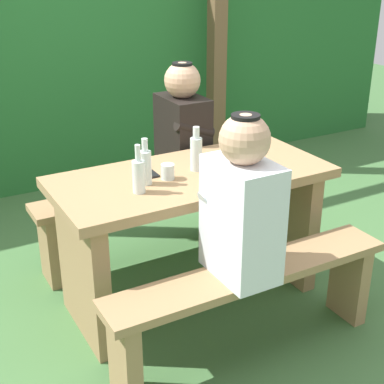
{
  "coord_description": "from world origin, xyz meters",
  "views": [
    {
      "loc": [
        -1.29,
        -2.29,
        1.77
      ],
      "look_at": [
        0.0,
        0.0,
        0.63
      ],
      "focal_mm": 52.8,
      "sensor_mm": 36.0,
      "label": 1
    }
  ],
  "objects_px": {
    "drinking_glass": "(168,172)",
    "cell_phone": "(148,173)",
    "bottle_left": "(196,152)",
    "picnic_table": "(192,215)",
    "bench_near": "(250,294)",
    "bottle_right": "(139,175)",
    "person_black_coat": "(183,128)",
    "bench_far": "(149,207)",
    "bottle_center": "(145,166)",
    "person_white_shirt": "(242,204)"
  },
  "relations": [
    {
      "from": "bench_far",
      "to": "bench_near",
      "type": "bearing_deg",
      "value": -90.0
    },
    {
      "from": "drinking_glass",
      "to": "bottle_right",
      "type": "distance_m",
      "value": 0.21
    },
    {
      "from": "person_white_shirt",
      "to": "bottle_center",
      "type": "xyz_separation_m",
      "value": [
        -0.2,
        0.51,
        0.04
      ]
    },
    {
      "from": "person_white_shirt",
      "to": "bottle_center",
      "type": "relative_size",
      "value": 3.18
    },
    {
      "from": "person_white_shirt",
      "to": "bench_far",
      "type": "bearing_deg",
      "value": 86.68
    },
    {
      "from": "picnic_table",
      "to": "drinking_glass",
      "type": "relative_size",
      "value": 18.64
    },
    {
      "from": "bottle_right",
      "to": "bottle_left",
      "type": "bearing_deg",
      "value": 17.93
    },
    {
      "from": "picnic_table",
      "to": "bench_near",
      "type": "relative_size",
      "value": 1.0
    },
    {
      "from": "cell_phone",
      "to": "bottle_center",
      "type": "bearing_deg",
      "value": -117.17
    },
    {
      "from": "person_black_coat",
      "to": "bench_near",
      "type": "bearing_deg",
      "value": -102.52
    },
    {
      "from": "bench_far",
      "to": "bottle_right",
      "type": "relative_size",
      "value": 6.08
    },
    {
      "from": "drinking_glass",
      "to": "bottle_left",
      "type": "xyz_separation_m",
      "value": [
        0.18,
        0.04,
        0.06
      ]
    },
    {
      "from": "person_white_shirt",
      "to": "bottle_left",
      "type": "height_order",
      "value": "person_white_shirt"
    },
    {
      "from": "person_white_shirt",
      "to": "bottle_center",
      "type": "distance_m",
      "value": 0.55
    },
    {
      "from": "bottle_center",
      "to": "bottle_left",
      "type": "bearing_deg",
      "value": 7.98
    },
    {
      "from": "person_black_coat",
      "to": "bottle_left",
      "type": "relative_size",
      "value": 3.17
    },
    {
      "from": "person_white_shirt",
      "to": "bottle_right",
      "type": "relative_size",
      "value": 3.13
    },
    {
      "from": "bench_far",
      "to": "bottle_right",
      "type": "distance_m",
      "value": 0.87
    },
    {
      "from": "picnic_table",
      "to": "bottle_left",
      "type": "relative_size",
      "value": 6.17
    },
    {
      "from": "drinking_glass",
      "to": "cell_phone",
      "type": "distance_m",
      "value": 0.13
    },
    {
      "from": "bench_near",
      "to": "person_black_coat",
      "type": "distance_m",
      "value": 1.19
    },
    {
      "from": "bench_near",
      "to": "bottle_left",
      "type": "bearing_deg",
      "value": 86.4
    },
    {
      "from": "bench_near",
      "to": "drinking_glass",
      "type": "relative_size",
      "value": 18.64
    },
    {
      "from": "person_black_coat",
      "to": "bottle_right",
      "type": "relative_size",
      "value": 3.13
    },
    {
      "from": "bottle_right",
      "to": "drinking_glass",
      "type": "bearing_deg",
      "value": 23.58
    },
    {
      "from": "bottle_left",
      "to": "cell_phone",
      "type": "height_order",
      "value": "bottle_left"
    },
    {
      "from": "person_black_coat",
      "to": "bottle_right",
      "type": "xyz_separation_m",
      "value": [
        -0.57,
        -0.63,
        0.03
      ]
    },
    {
      "from": "cell_phone",
      "to": "drinking_glass",
      "type": "bearing_deg",
      "value": -60.7
    },
    {
      "from": "picnic_table",
      "to": "person_white_shirt",
      "type": "bearing_deg",
      "value": -96.63
    },
    {
      "from": "bench_far",
      "to": "person_black_coat",
      "type": "relative_size",
      "value": 1.95
    },
    {
      "from": "bench_near",
      "to": "bottle_center",
      "type": "distance_m",
      "value": 0.77
    },
    {
      "from": "bottle_center",
      "to": "cell_phone",
      "type": "bearing_deg",
      "value": 61.28
    },
    {
      "from": "bench_near",
      "to": "person_white_shirt",
      "type": "bearing_deg",
      "value": 176.95
    },
    {
      "from": "bottle_center",
      "to": "bottle_right",
      "type": "bearing_deg",
      "value": -132.04
    },
    {
      "from": "person_white_shirt",
      "to": "drinking_glass",
      "type": "xyz_separation_m",
      "value": [
        -0.08,
        0.52,
        -0.02
      ]
    },
    {
      "from": "bench_near",
      "to": "bottle_right",
      "type": "height_order",
      "value": "bottle_right"
    },
    {
      "from": "person_black_coat",
      "to": "bottle_left",
      "type": "xyz_separation_m",
      "value": [
        -0.2,
        -0.51,
        0.04
      ]
    },
    {
      "from": "bottle_center",
      "to": "bench_near",
      "type": "bearing_deg",
      "value": -62.93
    },
    {
      "from": "person_white_shirt",
      "to": "cell_phone",
      "type": "xyz_separation_m",
      "value": [
        -0.14,
        0.63,
        -0.05
      ]
    },
    {
      "from": "bench_near",
      "to": "drinking_glass",
      "type": "bearing_deg",
      "value": 105.43
    },
    {
      "from": "picnic_table",
      "to": "cell_phone",
      "type": "bearing_deg",
      "value": 155.25
    },
    {
      "from": "person_black_coat",
      "to": "bottle_right",
      "type": "height_order",
      "value": "person_black_coat"
    },
    {
      "from": "picnic_table",
      "to": "cell_phone",
      "type": "relative_size",
      "value": 10.0
    },
    {
      "from": "bench_near",
      "to": "bench_far",
      "type": "height_order",
      "value": "same"
    },
    {
      "from": "picnic_table",
      "to": "bench_near",
      "type": "height_order",
      "value": "picnic_table"
    },
    {
      "from": "picnic_table",
      "to": "person_black_coat",
      "type": "distance_m",
      "value": 0.65
    },
    {
      "from": "bench_near",
      "to": "bottle_center",
      "type": "xyz_separation_m",
      "value": [
        -0.26,
        0.52,
        0.5
      ]
    },
    {
      "from": "picnic_table",
      "to": "person_black_coat",
      "type": "relative_size",
      "value": 1.95
    },
    {
      "from": "person_black_coat",
      "to": "bottle_center",
      "type": "xyz_separation_m",
      "value": [
        -0.5,
        -0.56,
        0.04
      ]
    },
    {
      "from": "drinking_glass",
      "to": "bottle_right",
      "type": "relative_size",
      "value": 0.33
    }
  ]
}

